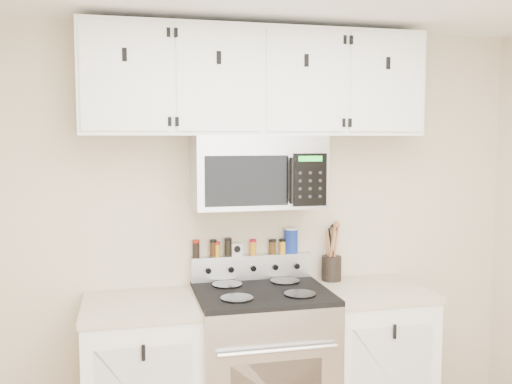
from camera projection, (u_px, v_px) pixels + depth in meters
The scene contains 16 objects.
back_wall at pixel (250, 230), 3.57m from camera, with size 3.50×0.01×2.50m, color beige.
range at pixel (262, 367), 3.34m from camera, with size 0.76×0.65×1.10m.
base_cabinet_left at pixel (142, 381), 3.21m from camera, with size 0.64×0.62×0.92m.
base_cabinet_right at pixel (370, 360), 3.52m from camera, with size 0.64×0.62×0.92m.
microwave at pixel (257, 171), 3.35m from camera, with size 0.76×0.44×0.42m.
upper_cabinets at pixel (256, 82), 3.33m from camera, with size 2.00×0.35×0.62m.
utensil_crock at pixel (332, 266), 3.63m from camera, with size 0.13×0.13×0.37m.
kitchen_timer at pixel (236, 249), 3.53m from camera, with size 0.07×0.06×0.08m, color silver.
salt_canister at pixel (291, 240), 3.60m from camera, with size 0.09×0.09×0.16m.
spice_jar_0 at pixel (196, 249), 3.47m from camera, with size 0.05×0.05×0.11m.
spice_jar_1 at pixel (213, 248), 3.49m from camera, with size 0.04×0.04×0.11m.
spice_jar_2 at pixel (217, 249), 3.50m from camera, with size 0.04×0.04×0.09m.
spice_jar_3 at pixel (228, 247), 3.51m from camera, with size 0.05×0.05×0.11m.
spice_jar_4 at pixel (253, 247), 3.55m from camera, with size 0.04×0.04×0.10m.
spice_jar_5 at pixel (272, 246), 3.58m from camera, with size 0.05×0.05×0.09m.
spice_jar_6 at pixel (283, 246), 3.60m from camera, with size 0.04×0.04×0.09m.
Camera 1 is at (-0.77, -1.71, 1.83)m, focal length 40.00 mm.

